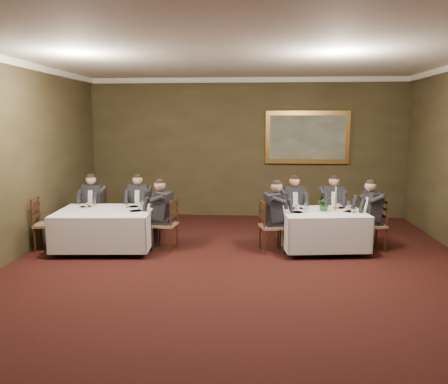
# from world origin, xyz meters

# --- Properties ---
(ground) EXTENTS (10.00, 10.00, 0.00)m
(ground) POSITION_xyz_m (0.00, 0.00, 0.00)
(ground) COLOR black
(ground) RESTS_ON ground
(ceiling) EXTENTS (8.00, 10.00, 0.10)m
(ceiling) POSITION_xyz_m (0.00, 0.00, 3.50)
(ceiling) COLOR silver
(ceiling) RESTS_ON back_wall
(back_wall) EXTENTS (8.00, 0.10, 3.50)m
(back_wall) POSITION_xyz_m (0.00, 5.00, 1.75)
(back_wall) COLOR #352D1A
(back_wall) RESTS_ON ground
(front_wall) EXTENTS (8.00, 0.10, 3.50)m
(front_wall) POSITION_xyz_m (0.00, -5.00, 1.75)
(front_wall) COLOR #352D1A
(front_wall) RESTS_ON ground
(crown_molding) EXTENTS (8.00, 10.00, 0.12)m
(crown_molding) POSITION_xyz_m (0.00, 0.00, 3.44)
(crown_molding) COLOR white
(crown_molding) RESTS_ON back_wall
(table_main) EXTENTS (1.68, 1.37, 0.67)m
(table_main) POSITION_xyz_m (1.51, 1.98, 0.45)
(table_main) COLOR black
(table_main) RESTS_ON ground
(table_second) EXTENTS (1.89, 1.50, 0.67)m
(table_second) POSITION_xyz_m (-2.60, 1.77, 0.45)
(table_second) COLOR black
(table_second) RESTS_ON ground
(chair_main_backleft) EXTENTS (0.54, 0.53, 1.00)m
(chair_main_backleft) POSITION_xyz_m (1.00, 2.72, 0.28)
(chair_main_backleft) COLOR #8D6747
(chair_main_backleft) RESTS_ON ground
(diner_main_backleft) EXTENTS (0.52, 0.58, 1.35)m
(diner_main_backleft) POSITION_xyz_m (1.00, 2.70, 0.51)
(diner_main_backleft) COLOR black
(diner_main_backleft) RESTS_ON chair_main_backleft
(chair_main_backright) EXTENTS (0.45, 0.43, 1.00)m
(chair_main_backright) POSITION_xyz_m (1.82, 2.82, 0.28)
(chair_main_backright) COLOR #8D6747
(chair_main_backright) RESTS_ON ground
(diner_main_backright) EXTENTS (0.42, 0.49, 1.35)m
(diner_main_backright) POSITION_xyz_m (1.82, 2.81, 0.51)
(diner_main_backright) COLOR black
(diner_main_backright) RESTS_ON chair_main_backright
(chair_main_endleft) EXTENTS (0.51, 0.52, 1.00)m
(chair_main_endleft) POSITION_xyz_m (0.54, 1.86, 0.28)
(chair_main_endleft) COLOR #8D6747
(chair_main_endleft) RESTS_ON ground
(diner_main_endleft) EXTENTS (0.56, 0.50, 1.35)m
(diner_main_endleft) POSITION_xyz_m (0.55, 1.86, 0.51)
(diner_main_endleft) COLOR black
(diner_main_endleft) RESTS_ON chair_main_endleft
(chair_main_endright) EXTENTS (0.49, 0.51, 1.00)m
(chair_main_endright) POSITION_xyz_m (2.48, 2.11, 0.28)
(chair_main_endright) COLOR #8D6747
(chair_main_endright) RESTS_ON ground
(diner_main_endright) EXTENTS (0.55, 0.48, 1.35)m
(diner_main_endright) POSITION_xyz_m (2.47, 2.10, 0.51)
(diner_main_endright) COLOR black
(diner_main_endright) RESTS_ON chair_main_endright
(chair_sec_backleft) EXTENTS (0.48, 0.47, 1.00)m
(chair_sec_backleft) POSITION_xyz_m (-3.15, 2.65, 0.28)
(chair_sec_backleft) COLOR #8D6747
(chair_sec_backleft) RESTS_ON ground
(diner_sec_backleft) EXTENTS (0.45, 0.52, 1.35)m
(diner_sec_backleft) POSITION_xyz_m (-3.15, 2.63, 0.51)
(diner_sec_backleft) COLOR black
(diner_sec_backleft) RESTS_ON chair_sec_backleft
(chair_sec_backright) EXTENTS (0.47, 0.45, 1.00)m
(chair_sec_backright) POSITION_xyz_m (-2.19, 2.72, 0.28)
(chair_sec_backright) COLOR #8D6747
(chair_sec_backright) RESTS_ON ground
(diner_sec_backright) EXTENTS (0.44, 0.51, 1.35)m
(diner_sec_backright) POSITION_xyz_m (-2.19, 2.71, 0.51)
(diner_sec_backright) COLOR black
(diner_sec_backright) RESTS_ON chair_sec_backright
(chair_sec_endright) EXTENTS (0.48, 0.49, 1.00)m
(chair_sec_endright) POSITION_xyz_m (-1.47, 1.85, 0.28)
(chair_sec_endright) COLOR #8D6747
(chair_sec_endright) RESTS_ON ground
(diner_sec_endright) EXTENTS (0.53, 0.46, 1.35)m
(diner_sec_endright) POSITION_xyz_m (-1.48, 1.85, 0.51)
(diner_sec_endright) COLOR black
(diner_sec_endright) RESTS_ON chair_sec_endright
(chair_sec_endleft) EXTENTS (0.48, 0.50, 1.00)m
(chair_sec_endleft) POSITION_xyz_m (-3.73, 1.68, 0.28)
(chair_sec_endleft) COLOR #8D6747
(chair_sec_endleft) RESTS_ON ground
(centerpiece) EXTENTS (0.27, 0.24, 0.29)m
(centerpiece) POSITION_xyz_m (1.54, 2.01, 0.91)
(centerpiece) COLOR #2D5926
(centerpiece) RESTS_ON table_main
(candlestick) EXTENTS (0.07, 0.07, 0.47)m
(candlestick) POSITION_xyz_m (1.75, 2.09, 0.94)
(candlestick) COLOR #C1853B
(candlestick) RESTS_ON table_main
(place_setting_table_main) EXTENTS (0.33, 0.31, 0.14)m
(place_setting_table_main) POSITION_xyz_m (1.11, 2.28, 0.80)
(place_setting_table_main) COLOR white
(place_setting_table_main) RESTS_ON table_main
(place_setting_table_second) EXTENTS (0.33, 0.31, 0.14)m
(place_setting_table_second) POSITION_xyz_m (-3.06, 2.13, 0.80)
(place_setting_table_second) COLOR white
(place_setting_table_second) RESTS_ON table_second
(painting) EXTENTS (2.08, 0.09, 1.31)m
(painting) POSITION_xyz_m (1.51, 4.94, 2.03)
(painting) COLOR gold
(painting) RESTS_ON back_wall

